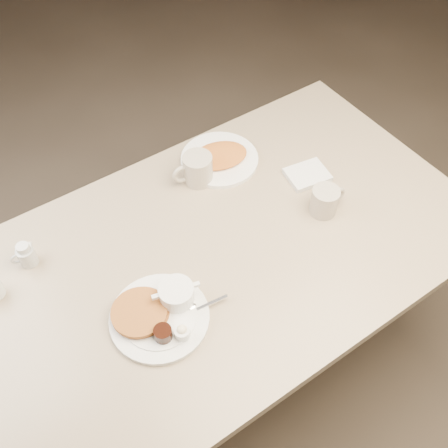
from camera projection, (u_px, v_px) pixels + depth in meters
room at (230, 46)px, 1.00m from camera, size 7.04×8.04×2.84m
diner_table at (227, 274)px, 1.64m from camera, size 1.50×0.90×0.75m
main_plate at (160, 312)px, 1.34m from camera, size 0.35×0.32×0.07m
coffee_mug_near at (325, 200)px, 1.55m from camera, size 0.12×0.09×0.09m
napkin at (307, 175)px, 1.67m from camera, size 0.15×0.13×0.02m
coffee_mug_far at (197, 169)px, 1.62m from camera, size 0.14×0.11×0.10m
creamer_right at (26, 255)px, 1.43m from camera, size 0.08×0.07×0.08m
hash_plate at (219, 158)px, 1.71m from camera, size 0.31×0.31×0.04m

